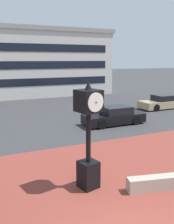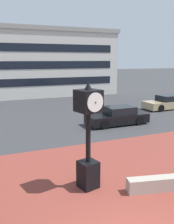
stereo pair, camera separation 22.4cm
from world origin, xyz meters
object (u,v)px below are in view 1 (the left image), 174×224
(street_clock, at_px, (88,135))
(car_street_distant, at_px, (163,102))
(civic_building, at_px, (18,62))
(car_street_mid, at_px, (114,116))

(street_clock, distance_m, car_street_distant, 16.45)
(civic_building, bearing_deg, street_clock, -94.81)
(civic_building, bearing_deg, car_street_mid, -82.01)
(car_street_mid, bearing_deg, car_street_distant, -66.11)
(car_street_distant, bearing_deg, street_clock, 129.24)
(car_street_distant, relative_size, civic_building, 0.20)
(car_street_mid, height_order, civic_building, civic_building)
(street_clock, height_order, car_street_mid, street_clock)
(street_clock, height_order, car_street_distant, street_clock)
(car_street_mid, height_order, car_street_distant, same)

